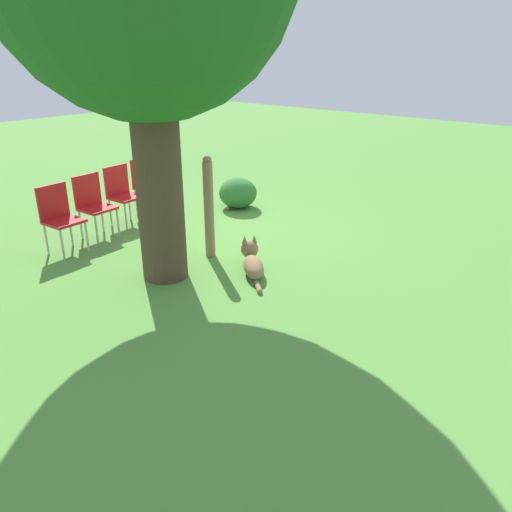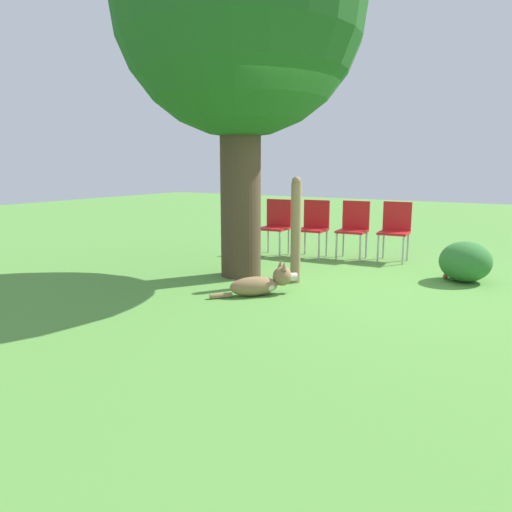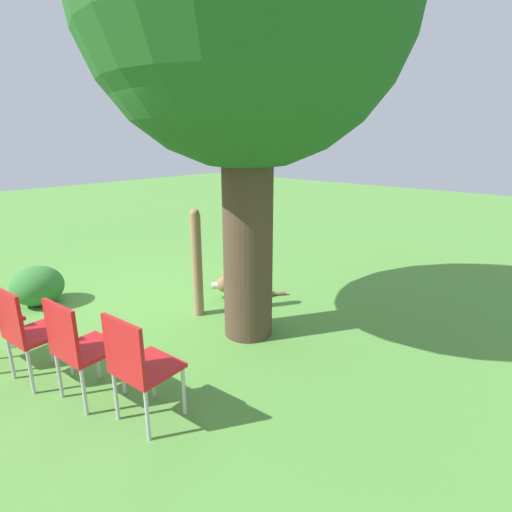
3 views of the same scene
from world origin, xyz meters
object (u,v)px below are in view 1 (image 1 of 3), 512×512
object	(u,v)px
dog	(252,262)
red_chair_0	(147,182)
red_chair_1	(122,191)
red_chair_2	(93,202)
fence_post	(209,207)
red_chair_3	(59,215)
tennis_ball	(228,208)

from	to	relation	value
dog	red_chair_0	world-z (taller)	red_chair_0
red_chair_1	red_chair_2	bearing A→B (deg)	-79.12
dog	fence_post	distance (m)	0.94
red_chair_0	red_chair_3	distance (m)	1.92
fence_post	red_chair_1	bearing A→B (deg)	-1.34
tennis_ball	red_chair_0	bearing A→B (deg)	46.46
red_chair_0	red_chair_1	size ratio (longest dim) A/B	1.00
red_chair_1	red_chair_3	size ratio (longest dim) A/B	1.00
red_chair_2	red_chair_3	bearing A→B (deg)	-79.12
dog	tennis_ball	distance (m)	2.58
fence_post	tennis_ball	size ratio (longest dim) A/B	19.84
red_chair_1	dog	bearing A→B (deg)	-5.80
red_chair_0	red_chair_1	xyz separation A→B (m)	(-0.17, 0.62, 0.00)
red_chair_0	red_chair_2	distance (m)	1.28
red_chair_0	red_chair_3	bearing A→B (deg)	-79.12
red_chair_2	tennis_ball	distance (m)	2.32
dog	red_chair_2	world-z (taller)	red_chair_2
red_chair_0	red_chair_1	world-z (taller)	same
red_chair_0	fence_post	bearing A→B (deg)	-21.49
red_chair_3	red_chair_1	bearing A→B (deg)	100.88
fence_post	red_chair_2	distance (m)	1.88
fence_post	red_chair_3	size ratio (longest dim) A/B	1.47
tennis_ball	dog	bearing A→B (deg)	140.13
red_chair_2	red_chair_0	bearing A→B (deg)	100.88
red_chair_2	tennis_ball	size ratio (longest dim) A/B	13.50
dog	red_chair_3	distance (m)	2.69
dog	red_chair_1	world-z (taller)	red_chair_1
red_chair_1	fence_post	bearing A→B (deg)	-5.45
dog	red_chair_2	bearing A→B (deg)	53.16
dog	red_chair_2	distance (m)	2.64
red_chair_3	red_chair_2	bearing A→B (deg)	100.88
fence_post	tennis_ball	bearing A→B (deg)	-53.20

